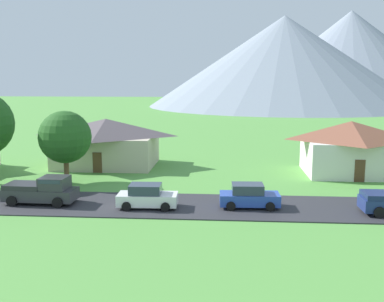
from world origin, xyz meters
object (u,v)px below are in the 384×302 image
(house_right_center, at_px, (107,142))
(pickup_truck_charcoal_east_side, at_px, (42,190))
(parked_car_blue_mid_west, at_px, (249,196))
(parked_car_white_west_end, at_px, (147,197))
(house_left_center, at_px, (350,147))
(tree_near_left, at_px, (65,137))

(house_right_center, xyz_separation_m, pickup_truck_charcoal_east_side, (-0.95, -14.58, -1.49))
(house_right_center, bearing_deg, parked_car_blue_mid_west, -45.85)
(parked_car_white_west_end, bearing_deg, house_right_center, 114.43)
(house_left_center, xyz_separation_m, tree_near_left, (-25.66, -5.87, 1.45))
(house_right_center, relative_size, parked_car_blue_mid_west, 2.51)
(house_right_center, xyz_separation_m, parked_car_blue_mid_west, (14.05, -14.48, -1.68))
(house_left_center, height_order, pickup_truck_charcoal_east_side, house_left_center)
(tree_near_left, bearing_deg, parked_car_white_west_end, -40.20)
(house_right_center, height_order, parked_car_white_west_end, house_right_center)
(house_right_center, bearing_deg, tree_near_left, -100.20)
(house_left_center, height_order, parked_car_blue_mid_west, house_left_center)
(house_left_center, relative_size, tree_near_left, 1.41)
(parked_car_white_west_end, distance_m, parked_car_blue_mid_west, 7.22)
(tree_near_left, height_order, parked_car_white_west_end, tree_near_left)
(parked_car_white_west_end, bearing_deg, tree_near_left, 139.80)
(house_right_center, bearing_deg, pickup_truck_charcoal_east_side, -93.73)
(tree_near_left, bearing_deg, pickup_truck_charcoal_east_side, -85.58)
(house_left_center, bearing_deg, house_right_center, 174.78)
(parked_car_blue_mid_west, bearing_deg, house_right_center, 134.15)
(house_left_center, relative_size, pickup_truck_charcoal_east_side, 1.70)
(tree_near_left, height_order, parked_car_blue_mid_west, tree_near_left)
(tree_near_left, bearing_deg, house_left_center, 12.88)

